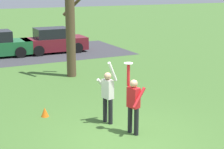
{
  "coord_description": "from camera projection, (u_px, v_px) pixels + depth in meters",
  "views": [
    {
      "loc": [
        -4.56,
        -8.43,
        4.27
      ],
      "look_at": [
        0.14,
        1.13,
        1.57
      ],
      "focal_mm": 56.82,
      "sensor_mm": 36.0,
      "label": 1
    }
  ],
  "objects": [
    {
      "name": "field_cone_orange",
      "position": [
        45.0,
        112.0,
        11.8
      ],
      "size": [
        0.26,
        0.26,
        0.32
      ],
      "primitive_type": "cone",
      "color": "orange",
      "rests_on": "ground_plane"
    },
    {
      "name": "person_defender",
      "position": [
        108.0,
        93.0,
        11.08
      ],
      "size": [
        0.54,
        0.62,
        2.04
      ],
      "rotation": [
        0.0,
        0.0,
        4.98
      ],
      "color": "black",
      "rests_on": "ground_plane"
    },
    {
      "name": "ground_plane",
      "position": [
        125.0,
        136.0,
        10.34
      ],
      "size": [
        120.0,
        120.0,
        0.0
      ],
      "primitive_type": "plane",
      "color": "#426B2D"
    },
    {
      "name": "parked_car_maroon",
      "position": [
        54.0,
        41.0,
        23.01
      ],
      "size": [
        4.12,
        2.08,
        1.59
      ],
      "rotation": [
        0.0,
        0.0,
        -0.01
      ],
      "color": "maroon",
      "rests_on": "ground_plane"
    },
    {
      "name": "bare_tree_tall",
      "position": [
        70.0,
        18.0,
        16.42
      ],
      "size": [
        1.4,
        1.39,
        5.49
      ],
      "color": "brown",
      "rests_on": "ground_plane"
    },
    {
      "name": "frisbee_disc",
      "position": [
        128.0,
        63.0,
        10.14
      ],
      "size": [
        0.25,
        0.25,
        0.02
      ],
      "primitive_type": "cylinder",
      "color": "white",
      "rests_on": "person_catcher"
    },
    {
      "name": "person_catcher",
      "position": [
        133.0,
        102.0,
        10.25
      ],
      "size": [
        0.49,
        0.58,
        2.08
      ],
      "rotation": [
        0.0,
        0.0,
        1.83
      ],
      "color": "black",
      "rests_on": "ground_plane"
    }
  ]
}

